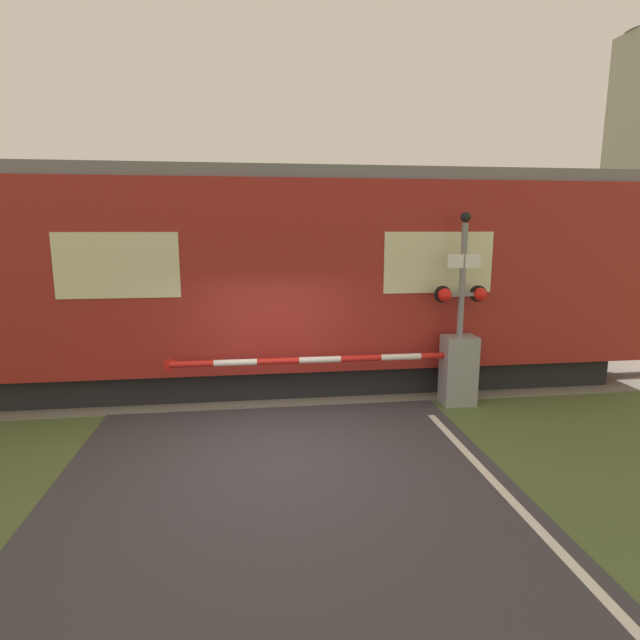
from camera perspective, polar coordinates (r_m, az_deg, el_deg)
The scene contains 5 objects.
ground_plane at distance 7.62m, azimuth -4.58°, elevation -14.61°, with size 80.00×80.00×0.00m, color #4C6033.
track_bed at distance 10.74m, azimuth -5.52°, elevation -6.91°, with size 36.00×3.20×0.13m.
train at distance 10.55m, azimuth -20.10°, elevation 4.31°, with size 20.56×2.87×4.32m.
crossing_barrier at distance 9.42m, azimuth 13.28°, elevation -5.42°, with size 5.56×0.44×1.29m.
signal_post at distance 9.30m, azimuth 15.88°, elevation 2.44°, with size 0.97×0.26×3.50m.
Camera 1 is at (-0.31, -6.90, 3.23)m, focal length 28.00 mm.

